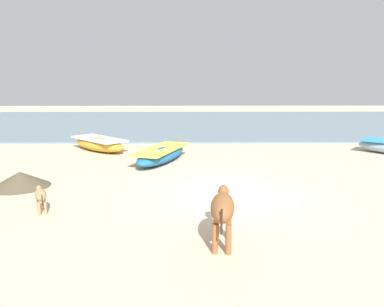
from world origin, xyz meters
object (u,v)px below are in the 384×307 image
(fishing_boat_1, at_px, (99,144))
(cow_adult_brown, at_px, (223,208))
(fishing_boat_2, at_px, (162,154))
(calf_near_tan, at_px, (41,195))

(fishing_boat_1, relative_size, cow_adult_brown, 2.14)
(fishing_boat_1, distance_m, fishing_boat_2, 3.85)
(cow_adult_brown, xyz_separation_m, calf_near_tan, (-4.10, 1.78, -0.30))
(calf_near_tan, bearing_deg, cow_adult_brown, -140.64)
(cow_adult_brown, relative_size, calf_near_tan, 1.85)
(fishing_boat_1, distance_m, calf_near_tan, 7.92)
(fishing_boat_1, height_order, calf_near_tan, fishing_boat_1)
(fishing_boat_1, relative_size, calf_near_tan, 3.96)
(fishing_boat_2, height_order, calf_near_tan, fishing_boat_2)
(fishing_boat_2, bearing_deg, cow_adult_brown, -147.50)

